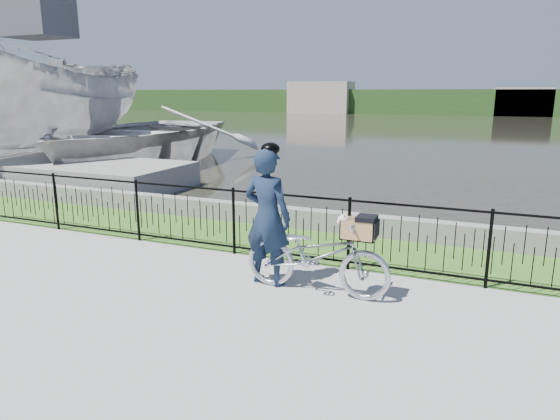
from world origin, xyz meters
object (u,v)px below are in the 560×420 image
at_px(dock, 35,170).
at_px(boat_near, 45,105).
at_px(boat_far, 135,135).
at_px(bicycle_rig, 317,254).
at_px(cyclist, 267,216).

distance_m(dock, boat_near, 3.61).
relative_size(dock, boat_far, 0.85).
bearing_deg(boat_far, boat_near, -144.29).
relative_size(bicycle_rig, boat_near, 0.17).
bearing_deg(cyclist, bicycle_rig, -4.18).
xyz_separation_m(dock, bicycle_rig, (10.85, -4.96, 0.20)).
relative_size(dock, bicycle_rig, 4.88).
height_order(cyclist, boat_near, boat_near).
distance_m(bicycle_rig, boat_far, 13.77).
bearing_deg(cyclist, boat_near, 148.56).
bearing_deg(dock, bicycle_rig, -24.58).
distance_m(dock, bicycle_rig, 11.93).
distance_m(dock, cyclist, 11.23).
bearing_deg(boat_near, dock, -51.88).
distance_m(cyclist, boat_near, 14.09).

